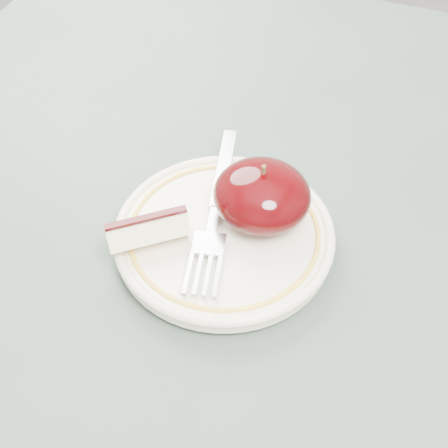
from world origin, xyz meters
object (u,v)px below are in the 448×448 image
(plate, at_px, (224,235))
(fork, at_px, (216,209))
(apple_half, at_px, (262,195))
(table, at_px, (271,305))

(plate, xyz_separation_m, fork, (-0.01, 0.02, 0.01))
(plate, bearing_deg, fork, 129.31)
(apple_half, relative_size, fork, 0.43)
(apple_half, bearing_deg, fork, -164.53)
(table, relative_size, plate, 4.76)
(plate, bearing_deg, apple_half, 49.85)
(fork, bearing_deg, plate, -153.39)
(table, bearing_deg, plate, -164.51)
(table, height_order, apple_half, apple_half)
(apple_half, distance_m, fork, 0.04)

